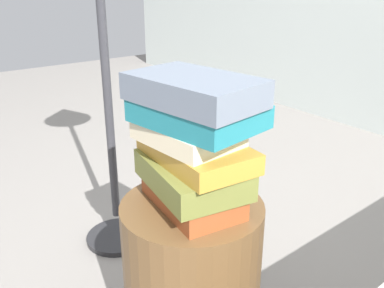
{
  "coord_description": "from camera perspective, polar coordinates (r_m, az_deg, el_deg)",
  "views": [
    {
      "loc": [
        0.72,
        -0.54,
        0.97
      ],
      "look_at": [
        0.0,
        0.0,
        0.61
      ],
      "focal_mm": 40.15,
      "sensor_mm": 36.0,
      "label": 1
    }
  ],
  "objects": [
    {
      "name": "book_olive",
      "position": [
        1.01,
        0.07,
        -3.88
      ],
      "size": [
        0.29,
        0.23,
        0.06
      ],
      "primitive_type": "cube",
      "rotation": [
        0.0,
        0.0,
        -0.17
      ],
      "color": "olive",
      "rests_on": "book_rust"
    },
    {
      "name": "book_rust",
      "position": [
        1.03,
        0.13,
        -6.85
      ],
      "size": [
        0.27,
        0.18,
        0.05
      ],
      "primitive_type": "cube",
      "rotation": [
        0.0,
        0.0,
        -0.13
      ],
      "color": "#994723",
      "rests_on": "side_table"
    },
    {
      "name": "side_table",
      "position": [
        1.17,
        0.0,
        -17.61
      ],
      "size": [
        0.35,
        0.35,
        0.45
      ],
      "primitive_type": "cylinder",
      "color": "brown",
      "rests_on": "ground_plane"
    },
    {
      "name": "book_ochre",
      "position": [
        0.99,
        0.51,
        -0.93
      ],
      "size": [
        0.3,
        0.19,
        0.05
      ],
      "primitive_type": "cube",
      "rotation": [
        0.0,
        0.0,
        -0.08
      ],
      "color": "#B7842D",
      "rests_on": "book_olive"
    },
    {
      "name": "book_teal",
      "position": [
        0.95,
        0.75,
        4.09
      ],
      "size": [
        0.3,
        0.24,
        0.05
      ],
      "primitive_type": "cube",
      "rotation": [
        0.0,
        0.0,
        0.16
      ],
      "color": "#1E727F",
      "rests_on": "book_cream"
    },
    {
      "name": "book_slate",
      "position": [
        0.92,
        0.04,
        7.17
      ],
      "size": [
        0.31,
        0.22,
        0.06
      ],
      "primitive_type": "cube",
      "rotation": [
        0.0,
        0.0,
        0.15
      ],
      "color": "slate",
      "rests_on": "book_teal"
    },
    {
      "name": "book_cream",
      "position": [
        0.97,
        -0.61,
        1.49
      ],
      "size": [
        0.24,
        0.18,
        0.04
      ],
      "primitive_type": "cube",
      "rotation": [
        0.0,
        0.0,
        0.09
      ],
      "color": "beige",
      "rests_on": "book_ochre"
    }
  ]
}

